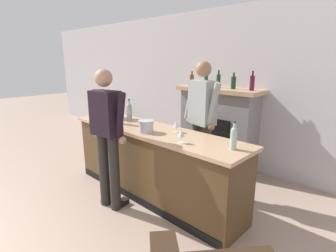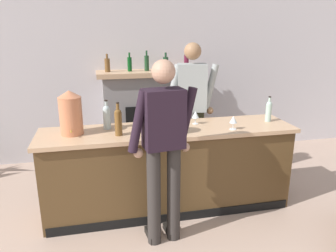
# 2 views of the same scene
# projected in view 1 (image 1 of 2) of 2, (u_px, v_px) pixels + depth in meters

# --- Properties ---
(wall_back_panel) EXTENTS (12.00, 0.07, 2.75)m
(wall_back_panel) POSITION_uv_depth(u_px,v_px,m) (216.00, 88.00, 4.83)
(wall_back_panel) COLOR silver
(wall_back_panel) RESTS_ON ground_plane
(bar_counter) EXTENTS (2.80, 0.67, 0.97)m
(bar_counter) POSITION_uv_depth(u_px,v_px,m) (153.00, 163.00, 3.64)
(bar_counter) COLOR #4F371E
(bar_counter) RESTS_ON ground_plane
(fireplace_stone) EXTENTS (1.52, 0.52, 1.71)m
(fireplace_stone) POSITION_uv_depth(u_px,v_px,m) (217.00, 127.00, 4.65)
(fireplace_stone) COLOR gray
(fireplace_stone) RESTS_ON ground_plane
(potted_plant_corner) EXTENTS (0.47, 0.49, 0.76)m
(potted_plant_corner) POSITION_uv_depth(u_px,v_px,m) (118.00, 125.00, 6.41)
(potted_plant_corner) COLOR #996645
(potted_plant_corner) RESTS_ON ground_plane
(person_customer) EXTENTS (0.65, 0.34, 1.78)m
(person_customer) POSITION_uv_depth(u_px,v_px,m) (107.00, 134.00, 3.22)
(person_customer) COLOR #2D2926
(person_customer) RESTS_ON ground_plane
(person_bartender) EXTENTS (0.65, 0.36, 1.86)m
(person_bartender) POSITION_uv_depth(u_px,v_px,m) (202.00, 122.00, 3.60)
(person_bartender) COLOR #49492F
(person_bartender) RESTS_ON ground_plane
(copper_dispenser) EXTENTS (0.24, 0.27, 0.46)m
(copper_dispenser) POSITION_uv_depth(u_px,v_px,m) (110.00, 103.00, 4.16)
(copper_dispenser) COLOR #C5744E
(copper_dispenser) RESTS_ON bar_counter
(ice_bucket_steel) EXTENTS (0.20, 0.20, 0.15)m
(ice_bucket_steel) POSITION_uv_depth(u_px,v_px,m) (146.00, 126.00, 3.36)
(ice_bucket_steel) COLOR silver
(ice_bucket_steel) RESTS_ON bar_counter
(wine_bottle_cabernet_heavy) EXTENTS (0.08, 0.08, 0.35)m
(wine_bottle_cabernet_heavy) POSITION_uv_depth(u_px,v_px,m) (120.00, 113.00, 3.77)
(wine_bottle_cabernet_heavy) COLOR brown
(wine_bottle_cabernet_heavy) RESTS_ON bar_counter
(wine_bottle_riesling_slim) EXTENTS (0.07, 0.07, 0.30)m
(wine_bottle_riesling_slim) POSITION_uv_depth(u_px,v_px,m) (234.00, 137.00, 2.70)
(wine_bottle_riesling_slim) COLOR #A0BCAE
(wine_bottle_riesling_slim) RESTS_ON bar_counter
(wine_bottle_chardonnay_pale) EXTENTS (0.08, 0.08, 0.32)m
(wine_bottle_chardonnay_pale) POSITION_uv_depth(u_px,v_px,m) (129.00, 111.00, 4.01)
(wine_bottle_chardonnay_pale) COLOR #A7B9B9
(wine_bottle_chardonnay_pale) RESTS_ON bar_counter
(wine_glass_back_row) EXTENTS (0.08, 0.08, 0.15)m
(wine_glass_back_row) POSITION_uv_depth(u_px,v_px,m) (176.00, 124.00, 3.34)
(wine_glass_back_row) COLOR silver
(wine_glass_back_row) RESTS_ON bar_counter
(wine_glass_front_right) EXTENTS (0.08, 0.08, 0.15)m
(wine_glass_front_right) POSITION_uv_depth(u_px,v_px,m) (181.00, 134.00, 2.91)
(wine_glass_front_right) COLOR silver
(wine_glass_front_right) RESTS_ON bar_counter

